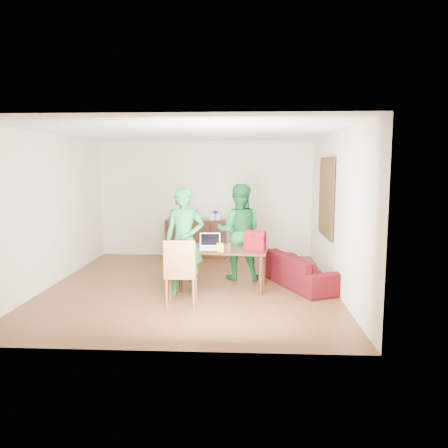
# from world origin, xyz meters

# --- Properties ---
(room) EXTENTS (5.20, 5.70, 2.90)m
(room) POSITION_xyz_m (0.01, 0.13, 1.31)
(room) COLOR #412710
(room) RESTS_ON ground
(table) EXTENTS (1.60, 1.01, 0.71)m
(table) POSITION_xyz_m (0.57, -0.08, 0.63)
(table) COLOR black
(table) RESTS_ON ground
(chair) EXTENTS (0.49, 0.47, 1.04)m
(chair) POSITION_xyz_m (-0.02, -1.06, 0.30)
(chair) COLOR brown
(chair) RESTS_ON ground
(person_near) EXTENTS (0.65, 0.43, 1.79)m
(person_near) POSITION_xyz_m (-0.05, -0.49, 0.90)
(person_near) COLOR #16662E
(person_near) RESTS_ON ground
(person_far) EXTENTS (0.90, 0.72, 1.80)m
(person_far) POSITION_xyz_m (0.83, 0.59, 0.90)
(person_far) COLOR #145B26
(person_far) RESTS_ON ground
(laptop) EXTENTS (0.38, 0.27, 0.25)m
(laptop) POSITION_xyz_m (0.34, -0.13, 0.76)
(laptop) COLOR white
(laptop) RESTS_ON table
(bananas) EXTENTS (0.19, 0.16, 0.06)m
(bananas) POSITION_xyz_m (0.54, -0.48, 0.74)
(bananas) COLOR gold
(bananas) RESTS_ON table
(bottle) EXTENTS (0.07, 0.07, 0.18)m
(bottle) POSITION_xyz_m (0.69, -0.45, 0.80)
(bottle) COLOR #581F14
(bottle) RESTS_ON table
(red_bag) EXTENTS (0.39, 0.29, 0.26)m
(red_bag) POSITION_xyz_m (1.12, -0.16, 0.84)
(red_bag) COLOR #69070F
(red_bag) RESTS_ON table
(sofa) EXTENTS (1.47, 2.07, 0.56)m
(sofa) POSITION_xyz_m (1.95, 0.23, 0.28)
(sofa) COLOR #3A0B07
(sofa) RESTS_ON ground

